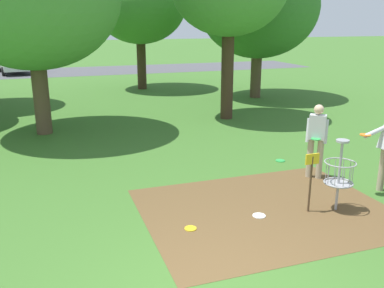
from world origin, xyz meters
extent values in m
cube|color=brown|center=(1.97, 2.16, 0.00)|extent=(4.65, 3.64, 0.01)
cylinder|color=#9E9EA3|center=(3.25, 1.75, 0.68)|extent=(0.05, 0.05, 1.35)
cylinder|color=#9E9EA3|center=(3.25, 1.75, 1.37)|extent=(0.24, 0.24, 0.04)
torus|color=#9E9EA3|center=(3.25, 1.75, 0.95)|extent=(0.58, 0.58, 0.02)
torus|color=#9E9EA3|center=(3.25, 1.75, 0.55)|extent=(0.55, 0.55, 0.03)
cylinder|color=#9E9EA3|center=(3.25, 1.75, 0.53)|extent=(0.48, 0.48, 0.02)
cylinder|color=gray|center=(3.49, 1.75, 0.75)|extent=(0.01, 0.01, 0.40)
cylinder|color=gray|center=(3.44, 1.89, 0.75)|extent=(0.01, 0.01, 0.40)
cylinder|color=gray|center=(3.32, 1.98, 0.75)|extent=(0.01, 0.01, 0.40)
cylinder|color=gray|center=(3.18, 1.98, 0.75)|extent=(0.01, 0.01, 0.40)
cylinder|color=gray|center=(3.06, 1.89, 0.75)|extent=(0.01, 0.01, 0.40)
cylinder|color=gray|center=(3.01, 1.75, 0.75)|extent=(0.01, 0.01, 0.40)
cylinder|color=gray|center=(3.06, 1.61, 0.75)|extent=(0.01, 0.01, 0.40)
cylinder|color=gray|center=(3.18, 1.53, 0.75)|extent=(0.01, 0.01, 0.40)
cylinder|color=gray|center=(3.32, 1.53, 0.75)|extent=(0.01, 0.01, 0.40)
cylinder|color=gray|center=(3.44, 1.61, 0.75)|extent=(0.01, 0.01, 0.40)
cylinder|color=#4C3823|center=(2.70, 1.85, 0.55)|extent=(0.04, 0.04, 1.10)
cube|color=gold|center=(2.70, 1.85, 1.05)|extent=(0.28, 0.03, 0.20)
cylinder|color=tan|center=(4.74, 2.25, 0.46)|extent=(0.14, 0.14, 0.92)
cylinder|color=silver|center=(4.44, 2.26, 1.32)|extent=(0.59, 0.18, 0.21)
cylinder|color=orange|center=(4.16, 2.21, 1.29)|extent=(0.22, 0.22, 0.02)
cylinder|color=tan|center=(3.94, 3.31, 0.46)|extent=(0.14, 0.14, 0.92)
cylinder|color=tan|center=(3.77, 3.45, 0.46)|extent=(0.14, 0.14, 0.92)
cube|color=silver|center=(3.86, 3.38, 1.20)|extent=(0.42, 0.40, 0.56)
sphere|color=beige|center=(3.86, 3.38, 1.60)|extent=(0.22, 0.22, 0.22)
cylinder|color=silver|center=(3.99, 3.24, 1.12)|extent=(0.17, 0.18, 0.55)
cylinder|color=silver|center=(3.70, 3.48, 1.12)|extent=(0.17, 0.18, 0.55)
cylinder|color=green|center=(3.74, 3.24, 0.97)|extent=(0.22, 0.22, 0.02)
cylinder|color=gold|center=(0.36, 1.91, 0.01)|extent=(0.21, 0.21, 0.02)
cylinder|color=green|center=(3.75, 4.67, 0.01)|extent=(0.24, 0.24, 0.02)
cylinder|color=white|center=(1.72, 1.97, 0.01)|extent=(0.24, 0.24, 0.02)
cylinder|color=#422D1E|center=(4.42, 9.72, 1.57)|extent=(0.44, 0.44, 3.14)
cylinder|color=#422D1E|center=(3.02, 17.72, 1.28)|extent=(0.47, 0.47, 2.56)
ellipsoid|color=#428433|center=(3.02, 17.72, 4.34)|extent=(4.75, 4.75, 4.04)
cylinder|color=brown|center=(7.52, 13.44, 1.04)|extent=(0.50, 0.50, 2.09)
ellipsoid|color=#38752D|center=(7.52, 13.44, 4.10)|extent=(5.38, 5.38, 4.57)
cylinder|color=brown|center=(-1.99, 9.61, 1.14)|extent=(0.49, 0.49, 2.29)
cube|color=#4C4C51|center=(0.00, 27.21, 0.00)|extent=(36.00, 6.00, 0.01)
cube|color=silver|center=(-3.76, 27.49, 0.75)|extent=(2.45, 4.44, 0.90)
cube|color=#2D333D|center=(-3.76, 27.49, 1.52)|extent=(1.92, 2.41, 0.64)
cylinder|color=black|center=(-4.86, 28.63, 0.30)|extent=(0.27, 0.62, 0.60)
cylinder|color=black|center=(-3.08, 28.92, 0.30)|extent=(0.27, 0.62, 0.60)
cylinder|color=black|center=(-4.44, 26.06, 0.30)|extent=(0.27, 0.62, 0.60)
cylinder|color=black|center=(-2.66, 26.35, 0.30)|extent=(0.27, 0.62, 0.60)
camera|label=1|loc=(-1.77, -4.35, 3.48)|focal=39.39mm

